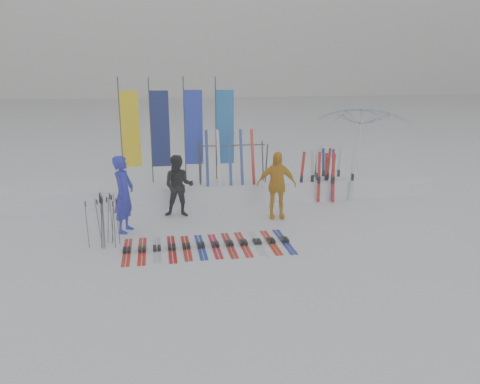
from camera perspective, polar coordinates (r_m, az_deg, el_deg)
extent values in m
plane|color=white|center=(10.62, 0.50, -7.45)|extent=(120.00, 120.00, 0.00)
cube|color=white|center=(14.85, -2.84, 0.25)|extent=(14.00, 1.60, 0.60)
imported|color=#2025BC|center=(12.06, -13.99, -0.27)|extent=(0.68, 0.83, 1.96)
imported|color=black|center=(13.08, -7.48, 0.71)|extent=(0.94, 0.79, 1.74)
imported|color=orange|center=(12.87, 4.46, 0.85)|extent=(1.14, 0.58, 1.86)
imported|color=white|center=(16.53, 14.51, 5.31)|extent=(3.82, 3.87, 2.87)
cube|color=red|center=(10.96, -13.62, -6.97)|extent=(0.17, 1.68, 0.07)
cube|color=red|center=(10.94, -11.85, -6.90)|extent=(0.17, 1.69, 0.07)
cube|color=#BBBDC2|center=(10.93, -10.09, -6.82)|extent=(0.17, 1.63, 0.07)
cube|color=#B4140E|center=(10.94, -8.32, -6.74)|extent=(0.17, 1.69, 0.07)
cube|color=red|center=(10.95, -6.56, -6.65)|extent=(0.17, 1.58, 0.07)
cube|color=#162E98|center=(10.97, -4.80, -6.56)|extent=(0.17, 1.60, 0.07)
cube|color=#B20E1C|center=(11.01, -3.05, -6.46)|extent=(0.17, 1.58, 0.07)
cube|color=#AE1C0D|center=(11.05, -1.32, -6.35)|extent=(0.17, 1.65, 0.07)
cube|color=red|center=(11.11, 0.40, -6.24)|extent=(0.17, 1.63, 0.07)
cube|color=silver|center=(11.17, 2.10, -6.13)|extent=(0.17, 1.67, 0.07)
cube|color=red|center=(11.24, 3.78, -6.01)|extent=(0.17, 1.65, 0.07)
cube|color=#162497|center=(11.32, 5.43, -5.88)|extent=(0.17, 1.69, 0.07)
cylinder|color=#595B60|center=(11.40, -15.77, -3.35)|extent=(0.12, 0.15, 1.15)
cylinder|color=#595B60|center=(11.24, -16.54, -3.53)|extent=(0.08, 0.13, 1.20)
cylinder|color=#595B60|center=(11.22, -16.34, -3.61)|extent=(0.06, 0.03, 1.19)
cylinder|color=#595B60|center=(11.30, -16.47, -3.34)|extent=(0.09, 0.12, 1.24)
cylinder|color=#595B60|center=(11.52, -15.43, -3.01)|extent=(0.03, 0.02, 1.21)
cylinder|color=#595B60|center=(11.15, -16.27, -3.64)|extent=(0.03, 0.12, 1.21)
cylinder|color=#595B60|center=(11.28, -14.69, -3.52)|extent=(0.05, 0.08, 1.14)
cylinder|color=#595B60|center=(11.58, -16.57, -2.95)|extent=(0.05, 0.07, 1.23)
cylinder|color=#595B60|center=(11.40, -15.24, -3.18)|extent=(0.12, 0.08, 1.20)
cylinder|color=#595B60|center=(11.18, -16.85, -3.71)|extent=(0.13, 0.15, 1.18)
cylinder|color=#595B60|center=(11.07, -15.06, -3.87)|extent=(0.04, 0.09, 1.15)
cylinder|color=#595B60|center=(11.26, -18.15, -3.81)|extent=(0.03, 0.06, 1.14)
cylinder|color=#383A3F|center=(14.66, -14.32, 7.20)|extent=(0.04, 0.04, 3.20)
cube|color=yellow|center=(14.64, -13.19, 7.45)|extent=(0.55, 0.03, 2.30)
cylinder|color=#383A3F|center=(14.52, -10.82, 7.32)|extent=(0.04, 0.04, 3.20)
cube|color=navy|center=(14.51, -9.68, 7.57)|extent=(0.55, 0.03, 2.30)
cylinder|color=#383A3F|center=(14.73, -6.77, 7.58)|extent=(0.04, 0.04, 3.20)
cube|color=#1A31C4|center=(14.74, -5.64, 7.81)|extent=(0.55, 0.03, 2.30)
cylinder|color=#383A3F|center=(14.75, -2.95, 7.67)|extent=(0.04, 0.04, 3.20)
cube|color=blue|center=(14.78, -1.83, 7.89)|extent=(0.55, 0.03, 2.30)
cylinder|color=#383A3F|center=(13.95, -4.79, 3.17)|extent=(0.04, 0.30, 1.23)
cylinder|color=#383A3F|center=(14.44, -4.99, 3.56)|extent=(0.04, 0.30, 1.23)
cylinder|color=#383A3F|center=(14.28, 3.24, 3.47)|extent=(0.04, 0.30, 1.23)
cylinder|color=#383A3F|center=(14.75, 2.78, 3.84)|extent=(0.04, 0.30, 1.23)
cylinder|color=#383A3F|center=(14.22, -0.91, 5.72)|extent=(2.00, 0.04, 0.04)
cube|color=red|center=(14.64, 7.52, 1.88)|extent=(0.09, 0.04, 1.57)
cube|color=silver|center=(15.61, 11.92, 2.55)|extent=(0.09, 0.02, 1.60)
cube|color=red|center=(15.10, 10.62, 2.25)|extent=(0.09, 0.04, 1.62)
cube|color=silver|center=(15.01, 13.55, 2.08)|extent=(0.09, 0.03, 1.65)
cube|color=red|center=(15.03, 10.45, 1.92)|extent=(0.09, 0.04, 1.48)
cube|color=silver|center=(14.90, 9.40, 2.23)|extent=(0.09, 0.04, 1.67)
cube|color=silver|center=(14.78, 8.82, 1.95)|extent=(0.09, 0.03, 1.57)
cube|color=navy|center=(15.43, 9.26, 2.40)|extent=(0.09, 0.03, 1.53)
cube|color=red|center=(14.66, 11.31, 1.71)|extent=(0.09, 0.02, 1.56)
cube|color=navy|center=(15.62, 10.13, 2.50)|extent=(0.09, 0.03, 1.52)
cube|color=silver|center=(15.09, 9.55, 2.43)|extent=(0.09, 0.02, 1.69)
cube|color=red|center=(14.52, 9.60, 1.76)|extent=(0.09, 0.04, 1.60)
cube|color=navy|center=(14.87, 11.24, 2.03)|extent=(0.09, 0.04, 1.63)
cube|color=navy|center=(14.88, 11.20, 1.74)|extent=(0.09, 0.03, 1.47)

